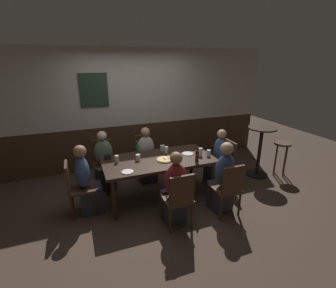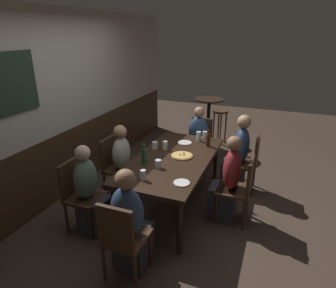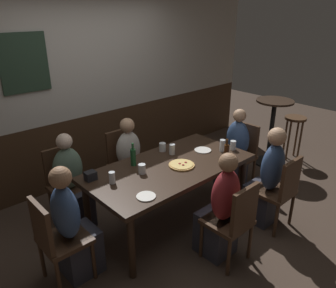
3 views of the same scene
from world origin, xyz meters
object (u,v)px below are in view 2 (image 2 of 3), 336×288
Objects in this scene: plate_white_small at (182,183)px; side_bar_table at (208,120)px; beer_glass_tall at (158,164)px; condiment_caddy at (122,178)px; person_head_east at (197,145)px; tumbler_water at (165,146)px; person_head_west at (131,228)px; beer_glass_half at (199,137)px; chair_head_east at (200,141)px; chair_head_west at (122,237)px; pizza at (182,156)px; chair_right_near at (248,160)px; chair_mid_far at (115,164)px; pint_glass_stout at (143,176)px; plate_white_large at (185,143)px; chair_mid_near at (240,186)px; beer_bottle_green at (144,156)px; person_left_far at (91,197)px; pint_glass_amber at (205,135)px; person_mid_near at (227,185)px; beer_bottle_brown at (208,140)px; person_mid_far at (125,168)px; pint_glass_pale at (155,146)px; person_right_near at (237,159)px; bar_stool at (220,117)px; dining_table at (173,163)px.

plate_white_small is 0.17× the size of side_bar_table.
beer_glass_tall is 0.53m from condiment_caddy.
person_head_east is 1.04m from tumbler_water.
beer_glass_half is (1.93, -0.14, 0.32)m from person_head_west.
chair_head_east is 8.53× the size of beer_glass_tall.
chair_head_west is 3.08× the size of pizza.
chair_right_near and chair_head_west have the same top height.
chair_mid_far reaches higher than tumbler_water.
pint_glass_stout is 1.26m from plate_white_large.
side_bar_table is (2.25, -0.81, 0.12)m from chair_mid_far.
pint_glass_stout is (-0.69, 0.99, 0.30)m from chair_mid_near.
person_head_west is at bearing -178.64° from side_bar_table.
beer_glass_tall is 0.23m from beer_bottle_green.
plate_white_large is (0.48, 0.12, -0.01)m from pizza.
person_head_east reaches higher than side_bar_table.
person_left_far reaches higher than pint_glass_amber.
plate_white_large is at bearing -27.73° from tumbler_water.
person_left_far is 1.59m from plate_white_large.
person_mid_near is 0.77m from plate_white_small.
pint_glass_amber is at bearing -26.11° from beer_glass_half.
beer_bottle_brown reaches higher than pint_glass_stout.
person_mid_far is at bearing 164.03° from side_bar_table.
pint_glass_pale is 0.77m from beer_bottle_brown.
chair_head_west is at bearing 157.82° from chair_right_near.
person_left_far is 2.20m from person_right_near.
plate_white_large is at bearing -51.16° from person_mid_far.
side_bar_table is (2.25, 0.81, 0.14)m from person_mid_near.
pint_glass_pale is 0.50m from beer_bottle_green.
plate_white_large is at bearing 52.98° from person_mid_near.
beer_bottle_green is at bearing -122.89° from person_mid_far.
chair_mid_far is 8.55× the size of pint_glass_pale.
person_mid_far is 8.84× the size of tumbler_water.
beer_glass_tall is 0.40× the size of beer_bottle_green.
person_mid_near is at bearing -97.79° from pizza.
pizza is (0.09, -0.99, 0.26)m from chair_mid_far.
pint_glass_stout is at bearing -77.34° from person_left_far.
person_head_east reaches higher than beer_glass_half.
person_head_west is at bearing 180.00° from chair_head_east.
plate_white_small is 0.25× the size of bar_stool.
pint_glass_amber is at bearing -168.47° from side_bar_table.
person_left_far reaches higher than beer_bottle_green.
chair_mid_near reaches higher than plate_white_large.
chair_head_west and chair_head_east have the same top height.
tumbler_water reaches higher than plate_white_large.
beer_glass_tall is (-0.34, 0.95, 0.29)m from chair_mid_near.
chair_mid_far is at bearing 108.04° from tumbler_water.
person_left_far is 0.97× the size of person_mid_near.
chair_mid_far is 1.42m from pint_glass_amber.
pint_glass_amber is (0.86, -0.20, 0.12)m from dining_table.
bar_stool is (2.99, -0.34, -0.28)m from beer_bottle_green.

